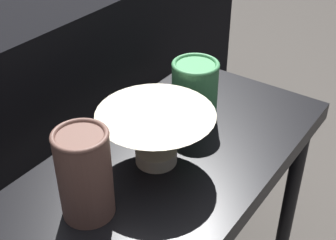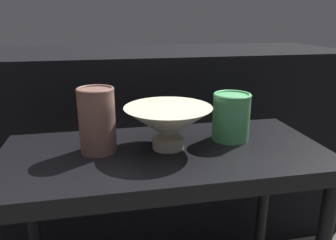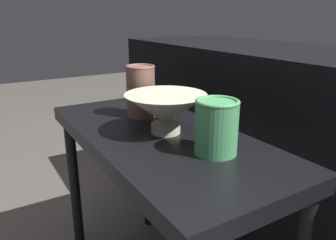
% 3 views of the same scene
% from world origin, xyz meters
% --- Properties ---
extents(table, '(0.80, 0.37, 0.56)m').
position_xyz_m(table, '(0.00, 0.00, 0.49)').
color(table, black).
rests_on(table, ground_plane).
extents(bowl, '(0.21, 0.21, 0.11)m').
position_xyz_m(bowl, '(0.01, 0.01, 0.62)').
color(bowl, beige).
rests_on(bowl, table).
extents(vase_textured_left, '(0.09, 0.09, 0.16)m').
position_xyz_m(vase_textured_left, '(-0.16, 0.03, 0.64)').
color(vase_textured_left, brown).
rests_on(vase_textured_left, table).
extents(vase_colorful_right, '(0.10, 0.10, 0.13)m').
position_xyz_m(vase_colorful_right, '(0.19, 0.04, 0.62)').
color(vase_colorful_right, '#47995B').
rests_on(vase_colorful_right, table).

